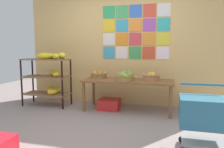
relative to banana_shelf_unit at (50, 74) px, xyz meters
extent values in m
plane|color=gray|center=(1.48, -1.09, -0.69)|extent=(9.34, 9.34, 0.00)
cube|color=#DCB069|center=(1.48, 0.60, 0.63)|extent=(4.46, 0.06, 2.63)
cube|color=#2EA15F|center=(1.16, 0.57, 1.35)|extent=(0.27, 0.01, 0.27)
cube|color=#42A55C|center=(1.45, 0.57, 1.35)|extent=(0.27, 0.01, 0.27)
cube|color=blue|center=(1.75, 0.57, 1.35)|extent=(0.27, 0.01, 0.27)
cube|color=#DC4533|center=(2.04, 0.57, 1.35)|extent=(0.27, 0.01, 0.27)
cube|color=silver|center=(2.34, 0.57, 1.35)|extent=(0.27, 0.01, 0.27)
cube|color=yellow|center=(1.16, 0.57, 1.05)|extent=(0.27, 0.01, 0.27)
cube|color=#379BBF|center=(1.45, 0.57, 1.05)|extent=(0.27, 0.01, 0.27)
cube|color=orange|center=(1.75, 0.57, 1.05)|extent=(0.27, 0.01, 0.27)
cube|color=#9F4BA6|center=(2.04, 0.57, 1.05)|extent=(0.27, 0.01, 0.27)
cube|color=#30B1AD|center=(2.34, 0.57, 1.05)|extent=(0.27, 0.01, 0.27)
cube|color=silver|center=(1.16, 0.57, 0.76)|extent=(0.27, 0.01, 0.27)
cube|color=orange|center=(1.45, 0.57, 0.76)|extent=(0.27, 0.01, 0.27)
cube|color=#CF4044|center=(1.75, 0.57, 0.76)|extent=(0.27, 0.01, 0.27)
cube|color=orange|center=(2.04, 0.57, 0.76)|extent=(0.27, 0.01, 0.27)
cube|color=yellow|center=(2.34, 0.57, 0.76)|extent=(0.27, 0.01, 0.27)
cube|color=teal|center=(1.16, 0.57, 0.46)|extent=(0.27, 0.01, 0.27)
cube|color=silver|center=(1.45, 0.57, 0.46)|extent=(0.27, 0.01, 0.27)
cube|color=#3E944C|center=(1.75, 0.57, 0.46)|extent=(0.27, 0.01, 0.27)
cube|color=#D14529|center=(2.04, 0.57, 0.46)|extent=(0.27, 0.01, 0.27)
cube|color=white|center=(2.34, 0.57, 0.46)|extent=(0.27, 0.01, 0.27)
cylinder|color=black|center=(-0.58, -0.20, -0.18)|extent=(0.04, 0.04, 1.02)
cylinder|color=black|center=(0.39, -0.20, -0.18)|extent=(0.04, 0.04, 1.02)
cylinder|color=black|center=(-0.58, 0.20, -0.18)|extent=(0.04, 0.04, 1.02)
cylinder|color=black|center=(0.39, 0.20, -0.18)|extent=(0.04, 0.04, 1.02)
cube|color=#8D6144|center=(-0.10, 0.00, -0.43)|extent=(1.00, 0.43, 0.03)
ellipsoid|color=yellow|center=(0.06, -0.09, -0.36)|extent=(0.21, 0.28, 0.12)
ellipsoid|color=yellow|center=(-0.08, 0.11, -0.35)|extent=(0.24, 0.23, 0.14)
ellipsoid|color=yellow|center=(0.10, 0.09, -0.36)|extent=(0.21, 0.31, 0.12)
ellipsoid|color=yellow|center=(0.12, -0.07, -0.36)|extent=(0.16, 0.23, 0.13)
cube|color=#8D6144|center=(-0.10, 0.00, -0.05)|extent=(1.00, 0.43, 0.02)
ellipsoid|color=yellow|center=(0.02, 0.13, 0.02)|extent=(0.32, 0.19, 0.12)
ellipsoid|color=yellow|center=(0.17, -0.05, 0.01)|extent=(0.25, 0.28, 0.11)
cube|color=#8D6144|center=(-0.10, 0.00, 0.32)|extent=(1.00, 0.43, 0.02)
ellipsoid|color=yellow|center=(0.19, -0.08, 0.40)|extent=(0.27, 0.27, 0.13)
ellipsoid|color=yellow|center=(0.02, 0.00, 0.40)|extent=(0.19, 0.23, 0.12)
ellipsoid|color=yellow|center=(0.25, 0.07, 0.40)|extent=(0.30, 0.32, 0.14)
ellipsoid|color=yellow|center=(-0.06, -0.12, 0.40)|extent=(0.33, 0.27, 0.14)
cube|color=brown|center=(1.69, 0.05, -0.08)|extent=(1.77, 0.68, 0.04)
cylinder|color=brown|center=(0.87, -0.23, -0.39)|extent=(0.06, 0.06, 0.59)
cylinder|color=brown|center=(2.52, -0.23, -0.39)|extent=(0.06, 0.06, 0.59)
cylinder|color=brown|center=(0.87, 0.33, -0.39)|extent=(0.06, 0.06, 0.59)
cylinder|color=brown|center=(2.52, 0.33, -0.39)|extent=(0.06, 0.06, 0.59)
cylinder|color=#B27A4B|center=(2.15, 0.10, -0.01)|extent=(0.31, 0.31, 0.10)
torus|color=#B4734F|center=(2.15, 0.10, 0.04)|extent=(0.34, 0.34, 0.03)
sphere|color=gold|center=(2.17, 0.07, 0.07)|extent=(0.09, 0.09, 0.09)
sphere|color=gold|center=(2.12, 0.08, 0.06)|extent=(0.09, 0.09, 0.09)
sphere|color=gold|center=(2.19, 0.10, 0.05)|extent=(0.09, 0.09, 0.09)
sphere|color=gold|center=(2.19, 0.02, 0.06)|extent=(0.09, 0.09, 0.09)
cylinder|color=#AB8256|center=(1.61, 0.20, -0.01)|extent=(0.35, 0.35, 0.11)
torus|color=tan|center=(1.61, 0.20, 0.05)|extent=(0.38, 0.38, 0.03)
sphere|color=#75B43A|center=(1.67, 0.28, 0.06)|extent=(0.08, 0.08, 0.08)
sphere|color=#73B347|center=(1.59, 0.20, 0.06)|extent=(0.07, 0.07, 0.07)
sphere|color=#78B53D|center=(1.55, 0.08, 0.06)|extent=(0.07, 0.07, 0.07)
sphere|color=#74BD49|center=(1.61, 0.20, 0.07)|extent=(0.07, 0.07, 0.07)
sphere|color=#68C13E|center=(1.59, 0.29, 0.06)|extent=(0.07, 0.07, 0.07)
cylinder|color=olive|center=(1.05, 0.17, -0.01)|extent=(0.33, 0.33, 0.09)
torus|color=olive|center=(1.05, 0.17, 0.03)|extent=(0.35, 0.35, 0.02)
sphere|color=orange|center=(1.10, 0.11, 0.05)|extent=(0.07, 0.07, 0.07)
sphere|color=orange|center=(0.97, 0.14, 0.05)|extent=(0.08, 0.08, 0.08)
sphere|color=orange|center=(1.16, 0.21, 0.04)|extent=(0.07, 0.07, 0.07)
sphere|color=orange|center=(0.99, 0.10, 0.04)|extent=(0.08, 0.08, 0.08)
cylinder|color=olive|center=(1.67, -0.12, -0.01)|extent=(0.32, 0.32, 0.10)
torus|color=olive|center=(1.67, -0.12, 0.04)|extent=(0.34, 0.34, 0.02)
sphere|color=#7CAF37|center=(1.64, -0.11, 0.06)|extent=(0.08, 0.08, 0.08)
sphere|color=#6AB23E|center=(1.64, -0.04, 0.05)|extent=(0.07, 0.07, 0.07)
sphere|color=#78B138|center=(1.67, -0.20, 0.06)|extent=(0.09, 0.09, 0.09)
sphere|color=#78AD40|center=(1.64, -0.18, 0.06)|extent=(0.08, 0.08, 0.08)
sphere|color=#70BF34|center=(1.70, -0.22, 0.05)|extent=(0.08, 0.08, 0.08)
sphere|color=#7BB541|center=(1.75, -0.06, 0.06)|extent=(0.08, 0.08, 0.08)
cube|color=red|center=(1.31, 0.05, -0.58)|extent=(0.42, 0.35, 0.21)
sphere|color=black|center=(2.67, -1.20, -0.65)|extent=(0.08, 0.08, 0.08)
sphere|color=black|center=(3.14, -1.20, -0.65)|extent=(0.08, 0.08, 0.08)
cube|color=#A5A8AD|center=(2.90, -1.36, -0.59)|extent=(0.49, 0.35, 0.03)
cube|color=teal|center=(2.90, -1.36, -0.20)|extent=(0.57, 0.43, 0.35)
cylinder|color=teal|center=(2.90, -1.12, 0.09)|extent=(0.54, 0.03, 0.03)
camera|label=1|loc=(2.48, -4.08, 0.56)|focal=34.40mm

